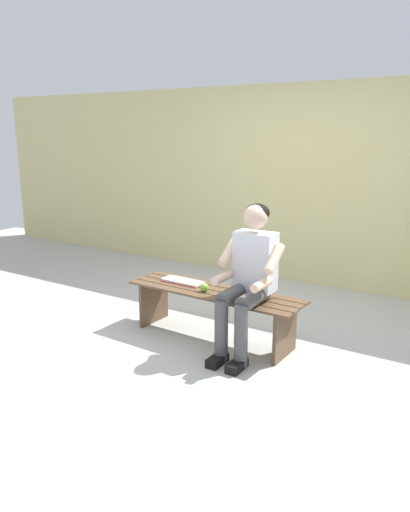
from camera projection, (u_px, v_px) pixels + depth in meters
The scene contains 6 objects.
ground_plane at pixel (46, 352), 4.25m from camera, with size 10.00×7.00×0.04m, color #B2B2AD.
brick_wall at pixel (270, 183), 6.25m from camera, with size 9.50×0.24×2.39m, color #D1C684.
bench_near at pixel (214, 302), 4.42m from camera, with size 1.66×0.50×0.45m.
person_seated at pixel (248, 274), 4.05m from camera, with size 0.50×0.69×1.26m.
apple at pixel (204, 288), 4.35m from camera, with size 0.08×0.08×0.08m, color #72B738.
book_open at pixel (183, 281), 4.62m from camera, with size 0.42×0.17×0.02m.
Camera 1 is at (-2.17, 3.58, 1.83)m, focal length 34.57 mm.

